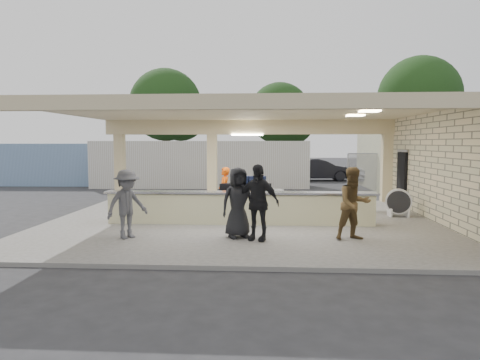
# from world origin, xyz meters

# --- Properties ---
(ground) EXTENTS (120.00, 120.00, 0.00)m
(ground) POSITION_xyz_m (0.00, 0.00, 0.00)
(ground) COLOR #27272A
(ground) RESTS_ON ground
(pavilion) EXTENTS (12.01, 10.00, 3.55)m
(pavilion) POSITION_xyz_m (0.21, 0.66, 1.35)
(pavilion) COLOR #5E5C57
(pavilion) RESTS_ON ground
(baggage_counter) EXTENTS (8.20, 0.58, 0.98)m
(baggage_counter) POSITION_xyz_m (0.00, -0.50, 0.59)
(baggage_counter) COLOR beige
(baggage_counter) RESTS_ON pavilion
(luggage_cart) EXTENTS (2.54, 1.88, 1.34)m
(luggage_cart) POSITION_xyz_m (0.10, 0.89, 0.82)
(luggage_cart) COLOR silver
(luggage_cart) RESTS_ON pavilion
(drum_fan) EXTENTS (0.87, 0.49, 0.92)m
(drum_fan) POSITION_xyz_m (5.19, 1.07, 0.59)
(drum_fan) COLOR silver
(drum_fan) RESTS_ON pavilion
(baggage_handler) EXTENTS (0.36, 0.61, 1.62)m
(baggage_handler) POSITION_xyz_m (-0.64, 1.21, 0.91)
(baggage_handler) COLOR #FC5A0D
(baggage_handler) RESTS_ON pavilion
(passenger_a) EXTENTS (0.97, 0.63, 1.84)m
(passenger_a) POSITION_xyz_m (3.00, -2.48, 1.02)
(passenger_a) COLOR brown
(passenger_a) RESTS_ON pavilion
(passenger_b) EXTENTS (1.20, 0.75, 1.92)m
(passenger_b) POSITION_xyz_m (0.57, -2.67, 1.06)
(passenger_b) COLOR black
(passenger_b) RESTS_ON pavilion
(passenger_c) EXTENTS (1.05, 1.13, 1.77)m
(passenger_c) POSITION_xyz_m (-2.77, -2.65, 0.99)
(passenger_c) COLOR #4A4A4F
(passenger_c) RESTS_ON pavilion
(passenger_d) EXTENTS (0.96, 0.68, 1.82)m
(passenger_d) POSITION_xyz_m (0.07, -2.38, 1.01)
(passenger_d) COLOR black
(passenger_d) RESTS_ON pavilion
(car_white_a) EXTENTS (5.52, 3.47, 1.46)m
(car_white_a) POSITION_xyz_m (8.93, 12.63, 0.73)
(car_white_a) COLOR silver
(car_white_a) RESTS_ON ground
(car_white_b) EXTENTS (5.06, 3.09, 1.50)m
(car_white_b) POSITION_xyz_m (10.89, 13.92, 0.75)
(car_white_b) COLOR silver
(car_white_b) RESTS_ON ground
(car_dark) EXTENTS (4.52, 1.90, 1.47)m
(car_dark) POSITION_xyz_m (4.35, 15.71, 0.74)
(car_dark) COLOR black
(car_dark) RESTS_ON ground
(container_white) EXTENTS (12.33, 3.03, 2.65)m
(container_white) POSITION_xyz_m (-2.97, 11.19, 1.32)
(container_white) COLOR silver
(container_white) RESTS_ON ground
(container_blue) EXTENTS (9.69, 2.61, 2.50)m
(container_blue) POSITION_xyz_m (-11.78, 11.94, 1.25)
(container_blue) COLOR #7896C0
(container_blue) RESTS_ON ground
(fence) EXTENTS (12.06, 0.06, 2.03)m
(fence) POSITION_xyz_m (11.00, 9.00, 1.05)
(fence) COLOR gray
(fence) RESTS_ON ground
(tree_left) EXTENTS (6.60, 6.30, 9.00)m
(tree_left) POSITION_xyz_m (-7.68, 24.16, 5.59)
(tree_left) COLOR #382619
(tree_left) RESTS_ON ground
(tree_mid) EXTENTS (6.00, 5.60, 8.00)m
(tree_mid) POSITION_xyz_m (2.32, 26.16, 4.96)
(tree_mid) COLOR #382619
(tree_mid) RESTS_ON ground
(tree_right) EXTENTS (7.20, 7.00, 10.00)m
(tree_right) POSITION_xyz_m (14.32, 25.16, 6.21)
(tree_right) COLOR #382619
(tree_right) RESTS_ON ground
(adjacent_building) EXTENTS (6.00, 8.00, 3.20)m
(adjacent_building) POSITION_xyz_m (9.50, 10.00, 1.60)
(adjacent_building) COLOR beige
(adjacent_building) RESTS_ON ground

